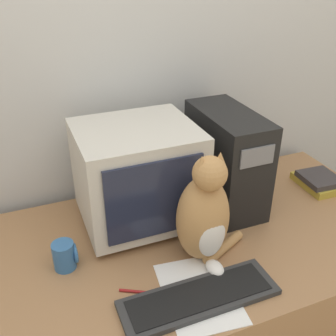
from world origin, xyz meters
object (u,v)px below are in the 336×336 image
Objects in this scene: crt_monitor at (138,175)px; computer_tower at (226,159)px; pen at (145,292)px; book_stack at (318,181)px; cat at (205,216)px; keyboard at (199,297)px; mug at (65,255)px.

computer_tower reaches higher than crt_monitor.
crt_monitor is 2.94× the size of pen.
crt_monitor is 2.03× the size of book_stack.
pen is at bearing -106.02° from crt_monitor.
book_stack is at bearing 15.13° from cat.
book_stack is (0.66, 0.22, -0.14)m from cat.
cat reaches higher than crt_monitor.
book_stack is at bearing -7.32° from computer_tower.
mug is (-0.34, 0.29, 0.04)m from keyboard.
computer_tower is 0.83× the size of keyboard.
mug is (-0.20, 0.20, 0.04)m from pen.
crt_monitor is at bearing 94.88° from keyboard.
mug is at bearing -152.53° from crt_monitor.
crt_monitor reaches higher than book_stack.
crt_monitor is 0.36m from computer_tower.
keyboard is 4.98× the size of mug.
mug is (-1.09, -0.09, 0.02)m from book_stack.
mug is (-0.66, -0.15, -0.14)m from computer_tower.
pen is at bearing -161.70° from book_stack.
mug reaches higher than book_stack.
crt_monitor is 0.81m from book_stack.
computer_tower is at bearing 53.69° from keyboard.
computer_tower is (0.36, -0.01, -0.00)m from crt_monitor.
computer_tower is at bearing 12.78° from mug.
computer_tower is 4.13× the size of mug.
pen is (-0.89, -0.30, -0.02)m from book_stack.
book_stack is (0.43, -0.06, -0.16)m from computer_tower.
book_stack is (0.75, 0.38, 0.02)m from keyboard.
mug is (-0.43, 0.12, -0.12)m from cat.
pen is (-0.23, -0.08, -0.16)m from cat.
book_stack is 1.09m from mug.
crt_monitor is 1.05× the size of computer_tower.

